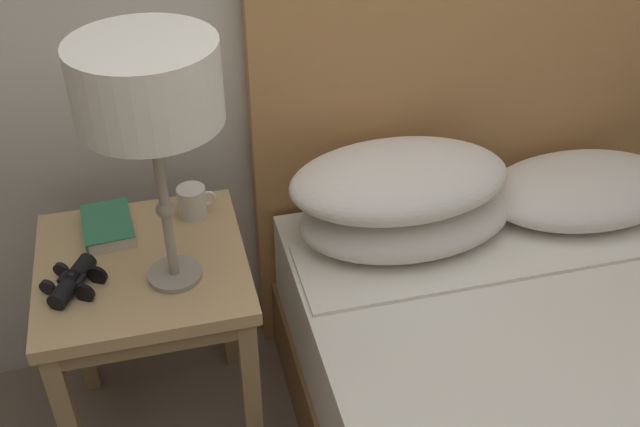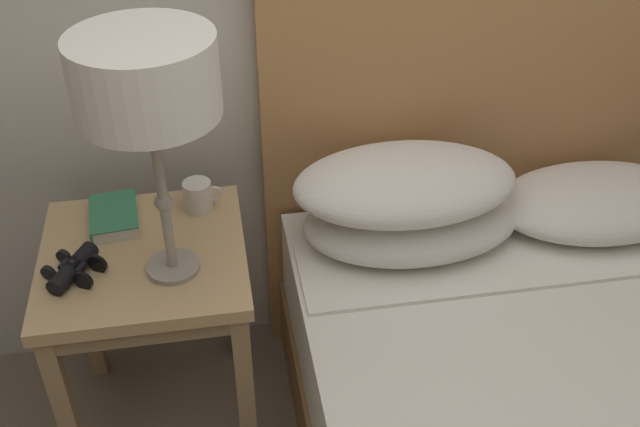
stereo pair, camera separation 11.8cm
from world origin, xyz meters
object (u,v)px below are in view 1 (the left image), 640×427
(table_lamp, at_px, (147,88))
(book_on_nightstand, at_px, (107,226))
(coffee_mug, at_px, (193,202))
(nightstand, at_px, (146,289))
(binoculars_pair, at_px, (73,281))

(table_lamp, relative_size, book_on_nightstand, 3.11)
(table_lamp, distance_m, coffee_mug, 0.52)
(table_lamp, bearing_deg, coffee_mug, 73.21)
(coffee_mug, bearing_deg, nightstand, -133.04)
(nightstand, relative_size, coffee_mug, 6.21)
(coffee_mug, bearing_deg, binoculars_pair, -143.54)
(binoculars_pair, height_order, coffee_mug, coffee_mug)
(table_lamp, height_order, coffee_mug, table_lamp)
(book_on_nightstand, xyz_separation_m, binoculars_pair, (-0.08, -0.21, 0.00))
(nightstand, xyz_separation_m, table_lamp, (0.08, -0.08, 0.60))
(book_on_nightstand, bearing_deg, table_lamp, -55.37)
(table_lamp, height_order, book_on_nightstand, table_lamp)
(nightstand, xyz_separation_m, book_on_nightstand, (-0.08, 0.14, 0.11))
(nightstand, xyz_separation_m, binoculars_pair, (-0.16, -0.07, 0.12))
(book_on_nightstand, distance_m, binoculars_pair, 0.22)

